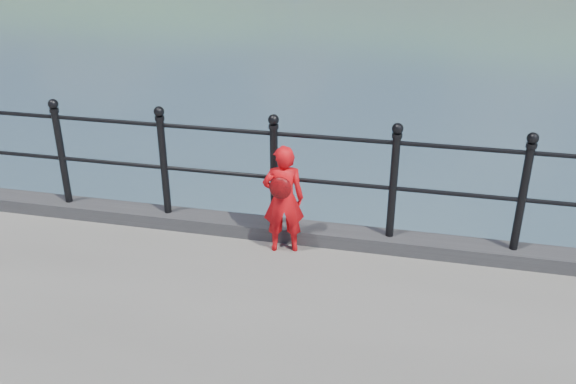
# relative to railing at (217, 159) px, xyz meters

# --- Properties ---
(ground) EXTENTS (600.00, 600.00, 0.00)m
(ground) POSITION_rel_railing_xyz_m (-0.00, 0.15, -1.82)
(ground) COLOR #2D4251
(ground) RESTS_ON ground
(kerb) EXTENTS (60.00, 0.30, 0.15)m
(kerb) POSITION_rel_railing_xyz_m (-0.00, -0.00, -0.75)
(kerb) COLOR #28282B
(kerb) RESTS_ON quay
(railing) EXTENTS (18.11, 0.11, 1.20)m
(railing) POSITION_rel_railing_xyz_m (0.00, 0.00, 0.00)
(railing) COLOR black
(railing) RESTS_ON kerb
(child) EXTENTS (0.46, 0.37, 1.12)m
(child) POSITION_rel_railing_xyz_m (0.76, -0.26, -0.25)
(child) COLOR red
(child) RESTS_ON quay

